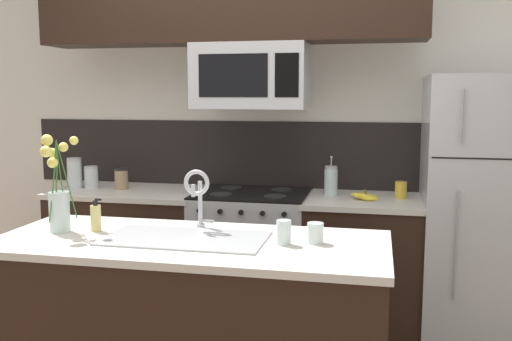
{
  "coord_description": "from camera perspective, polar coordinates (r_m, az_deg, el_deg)",
  "views": [
    {
      "loc": [
        0.83,
        -2.83,
        1.59
      ],
      "look_at": [
        0.16,
        0.27,
        1.16
      ],
      "focal_mm": 40.0,
      "sensor_mm": 36.0,
      "label": 1
    }
  ],
  "objects": [
    {
      "name": "refrigerator",
      "position": [
        3.89,
        22.54,
        -3.84
      ],
      "size": [
        0.86,
        0.74,
        1.7
      ],
      "color": "#B7BABF",
      "rests_on": "ground"
    },
    {
      "name": "drinking_glass",
      "position": [
        2.59,
        2.79,
        -6.2
      ],
      "size": [
        0.07,
        0.07,
        0.11
      ],
      "color": "silver",
      "rests_on": "island_counter"
    },
    {
      "name": "kitchen_sink",
      "position": [
        2.73,
        -7.09,
        -8.22
      ],
      "size": [
        0.76,
        0.4,
        0.16
      ],
      "color": "#ADAFB5",
      "rests_on": "island_counter"
    },
    {
      "name": "dish_soap_bottle",
      "position": [
        2.95,
        -15.72,
        -4.55
      ],
      "size": [
        0.06,
        0.05,
        0.16
      ],
      "color": "#DBCC75",
      "rests_on": "island_counter"
    },
    {
      "name": "rear_partition",
      "position": [
        4.15,
        4.8,
        3.69
      ],
      "size": [
        5.2,
        0.1,
        2.6
      ],
      "primitive_type": "cube",
      "color": "silver",
      "rests_on": "ground"
    },
    {
      "name": "back_counter_left",
      "position": [
        4.26,
        -12.33,
        -7.89
      ],
      "size": [
        1.06,
        0.65,
        0.91
      ],
      "color": "black",
      "rests_on": "ground"
    },
    {
      "name": "island_counter",
      "position": [
        2.86,
        -6.54,
        -15.71
      ],
      "size": [
        1.85,
        0.76,
        0.91
      ],
      "color": "black",
      "rests_on": "ground"
    },
    {
      "name": "back_counter_right",
      "position": [
        3.9,
        10.56,
        -9.32
      ],
      "size": [
        0.77,
        0.65,
        0.91
      ],
      "color": "black",
      "rests_on": "ground"
    },
    {
      "name": "flower_vase",
      "position": [
        2.96,
        -19.17,
        -2.73
      ],
      "size": [
        0.16,
        0.16,
        0.48
      ],
      "color": "silver",
      "rests_on": "island_counter"
    },
    {
      "name": "sink_faucet",
      "position": [
        2.86,
        -5.85,
        -2.02
      ],
      "size": [
        0.14,
        0.14,
        0.31
      ],
      "color": "#B7BABF",
      "rests_on": "island_counter"
    },
    {
      "name": "storage_jar_medium",
      "position": [
        4.29,
        -16.15,
        -0.63
      ],
      "size": [
        0.1,
        0.1,
        0.16
      ],
      "color": "silver",
      "rests_on": "back_counter_left"
    },
    {
      "name": "splash_band",
      "position": [
        4.16,
        0.58,
        1.65
      ],
      "size": [
        3.56,
        0.01,
        0.48
      ],
      "primitive_type": "cube",
      "color": "black",
      "rests_on": "rear_partition"
    },
    {
      "name": "stove_range",
      "position": [
        3.98,
        -0.38,
        -8.73
      ],
      "size": [
        0.76,
        0.64,
        0.93
      ],
      "color": "#B7BABF",
      "rests_on": "ground"
    },
    {
      "name": "banana_bunch",
      "position": [
        3.73,
        10.82,
        -2.58
      ],
      "size": [
        0.19,
        0.16,
        0.08
      ],
      "color": "yellow",
      "rests_on": "back_counter_right"
    },
    {
      "name": "spare_glass",
      "position": [
        2.63,
        5.95,
        -6.24
      ],
      "size": [
        0.08,
        0.08,
        0.09
      ],
      "color": "silver",
      "rests_on": "island_counter"
    },
    {
      "name": "french_press",
      "position": [
        3.85,
        7.5,
        -1.03
      ],
      "size": [
        0.09,
        0.09,
        0.27
      ],
      "color": "silver",
      "rests_on": "back_counter_right"
    },
    {
      "name": "microwave",
      "position": [
        3.8,
        -0.46,
        9.39
      ],
      "size": [
        0.74,
        0.4,
        0.42
      ],
      "color": "#B7BABF"
    },
    {
      "name": "storage_jar_tall",
      "position": [
        4.32,
        -17.69,
        -0.24
      ],
      "size": [
        0.1,
        0.1,
        0.22
      ],
      "color": "silver",
      "rests_on": "back_counter_left"
    },
    {
      "name": "storage_jar_short",
      "position": [
        4.19,
        -13.31,
        -0.8
      ],
      "size": [
        0.09,
        0.09,
        0.15
      ],
      "color": "#997F5B",
      "rests_on": "back_counter_left"
    },
    {
      "name": "coffee_tin",
      "position": [
        3.83,
        14.29,
        -1.9
      ],
      "size": [
        0.08,
        0.08,
        0.11
      ],
      "primitive_type": "cylinder",
      "color": "gold",
      "rests_on": "back_counter_right"
    }
  ]
}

